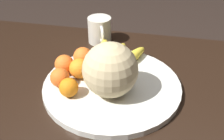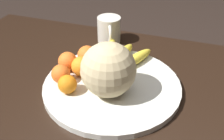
{
  "view_description": "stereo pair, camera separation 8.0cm",
  "coord_description": "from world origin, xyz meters",
  "px_view_note": "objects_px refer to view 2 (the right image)",
  "views": [
    {
      "loc": [
        -0.07,
        0.63,
        1.26
      ],
      "look_at": [
        0.07,
        -0.02,
        0.8
      ],
      "focal_mm": 42.0,
      "sensor_mm": 36.0,
      "label": 1
    },
    {
      "loc": [
        -0.14,
        0.61,
        1.26
      ],
      "look_at": [
        0.07,
        -0.02,
        0.8
      ],
      "focal_mm": 42.0,
      "sensor_mm": 36.0,
      "label": 2
    }
  ],
  "objects_px": {
    "orange_front_left": "(81,66)",
    "orange_back_left": "(101,63)",
    "orange_top_small": "(68,61)",
    "banana_bunch": "(121,55)",
    "ceramic_mug": "(109,30)",
    "melon": "(108,70)",
    "fruit_bowl": "(112,85)",
    "orange_back_right": "(67,84)",
    "orange_front_right": "(87,55)",
    "kitchen_table": "(130,118)",
    "orange_mid_center": "(61,74)"
  },
  "relations": [
    {
      "from": "fruit_bowl",
      "to": "orange_front_left",
      "type": "relative_size",
      "value": 6.61
    },
    {
      "from": "banana_bunch",
      "to": "orange_back_left",
      "type": "relative_size",
      "value": 2.98
    },
    {
      "from": "orange_back_left",
      "to": "orange_back_right",
      "type": "distance_m",
      "value": 0.15
    },
    {
      "from": "orange_mid_center",
      "to": "orange_back_left",
      "type": "bearing_deg",
      "value": -134.89
    },
    {
      "from": "fruit_bowl",
      "to": "melon",
      "type": "relative_size",
      "value": 2.69
    },
    {
      "from": "banana_bunch",
      "to": "ceramic_mug",
      "type": "height_order",
      "value": "ceramic_mug"
    },
    {
      "from": "ceramic_mug",
      "to": "orange_back_right",
      "type": "bearing_deg",
      "value": 90.19
    },
    {
      "from": "banana_bunch",
      "to": "orange_front_left",
      "type": "xyz_separation_m",
      "value": [
        0.09,
        0.13,
        0.01
      ]
    },
    {
      "from": "orange_front_left",
      "to": "kitchen_table",
      "type": "bearing_deg",
      "value": 170.61
    },
    {
      "from": "melon",
      "to": "orange_back_right",
      "type": "xyz_separation_m",
      "value": [
        0.12,
        0.04,
        -0.05
      ]
    },
    {
      "from": "kitchen_table",
      "to": "ceramic_mug",
      "type": "xyz_separation_m",
      "value": [
        0.18,
        -0.31,
        0.15
      ]
    },
    {
      "from": "orange_front_left",
      "to": "orange_back_left",
      "type": "distance_m",
      "value": 0.07
    },
    {
      "from": "melon",
      "to": "orange_top_small",
      "type": "height_order",
      "value": "melon"
    },
    {
      "from": "orange_back_left",
      "to": "melon",
      "type": "bearing_deg",
      "value": 120.83
    },
    {
      "from": "fruit_bowl",
      "to": "orange_front_right",
      "type": "distance_m",
      "value": 0.15
    },
    {
      "from": "melon",
      "to": "orange_top_small",
      "type": "relative_size",
      "value": 2.52
    },
    {
      "from": "orange_mid_center",
      "to": "orange_top_small",
      "type": "distance_m",
      "value": 0.07
    },
    {
      "from": "orange_back_right",
      "to": "melon",
      "type": "bearing_deg",
      "value": -161.37
    },
    {
      "from": "orange_back_left",
      "to": "fruit_bowl",
      "type": "bearing_deg",
      "value": 135.31
    },
    {
      "from": "melon",
      "to": "orange_back_left",
      "type": "xyz_separation_m",
      "value": [
        0.06,
        -0.1,
        -0.05
      ]
    },
    {
      "from": "orange_back_right",
      "to": "orange_top_small",
      "type": "xyz_separation_m",
      "value": [
        0.05,
        -0.11,
        0.0
      ]
    },
    {
      "from": "banana_bunch",
      "to": "orange_back_right",
      "type": "distance_m",
      "value": 0.25
    },
    {
      "from": "melon",
      "to": "orange_front_right",
      "type": "bearing_deg",
      "value": -45.89
    },
    {
      "from": "orange_front_right",
      "to": "banana_bunch",
      "type": "bearing_deg",
      "value": -148.32
    },
    {
      "from": "orange_front_left",
      "to": "orange_top_small",
      "type": "bearing_deg",
      "value": -14.09
    },
    {
      "from": "orange_front_right",
      "to": "orange_top_small",
      "type": "bearing_deg",
      "value": 49.83
    },
    {
      "from": "orange_mid_center",
      "to": "ceramic_mug",
      "type": "xyz_separation_m",
      "value": [
        -0.04,
        -0.34,
        0.0
      ]
    },
    {
      "from": "orange_back_left",
      "to": "orange_top_small",
      "type": "height_order",
      "value": "same"
    },
    {
      "from": "kitchen_table",
      "to": "banana_bunch",
      "type": "height_order",
      "value": "banana_bunch"
    },
    {
      "from": "banana_bunch",
      "to": "orange_mid_center",
      "type": "xyz_separation_m",
      "value": [
        0.14,
        0.19,
        0.01
      ]
    },
    {
      "from": "fruit_bowl",
      "to": "orange_top_small",
      "type": "height_order",
      "value": "orange_top_small"
    },
    {
      "from": "banana_bunch",
      "to": "ceramic_mug",
      "type": "relative_size",
      "value": 1.47
    },
    {
      "from": "kitchen_table",
      "to": "orange_front_left",
      "type": "distance_m",
      "value": 0.23
    },
    {
      "from": "orange_front_right",
      "to": "orange_top_small",
      "type": "distance_m",
      "value": 0.07
    },
    {
      "from": "ceramic_mug",
      "to": "orange_top_small",
      "type": "bearing_deg",
      "value": 79.04
    },
    {
      "from": "ceramic_mug",
      "to": "melon",
      "type": "bearing_deg",
      "value": 108.93
    },
    {
      "from": "orange_front_right",
      "to": "orange_top_small",
      "type": "relative_size",
      "value": 1.04
    },
    {
      "from": "orange_mid_center",
      "to": "orange_back_left",
      "type": "relative_size",
      "value": 0.93
    },
    {
      "from": "orange_back_right",
      "to": "orange_top_small",
      "type": "relative_size",
      "value": 0.89
    },
    {
      "from": "fruit_bowl",
      "to": "orange_front_left",
      "type": "bearing_deg",
      "value": -6.16
    },
    {
      "from": "orange_top_small",
      "to": "orange_back_left",
      "type": "bearing_deg",
      "value": -165.14
    },
    {
      "from": "orange_top_small",
      "to": "kitchen_table",
      "type": "bearing_deg",
      "value": 169.47
    },
    {
      "from": "melon",
      "to": "orange_back_left",
      "type": "height_order",
      "value": "melon"
    },
    {
      "from": "fruit_bowl",
      "to": "orange_back_right",
      "type": "distance_m",
      "value": 0.14
    },
    {
      "from": "banana_bunch",
      "to": "orange_back_left",
      "type": "distance_m",
      "value": 0.1
    },
    {
      "from": "melon",
      "to": "banana_bunch",
      "type": "height_order",
      "value": "melon"
    },
    {
      "from": "fruit_bowl",
      "to": "orange_back_right",
      "type": "xyz_separation_m",
      "value": [
        0.11,
        0.08,
        0.04
      ]
    },
    {
      "from": "melon",
      "to": "orange_top_small",
      "type": "bearing_deg",
      "value": -22.71
    },
    {
      "from": "fruit_bowl",
      "to": "melon",
      "type": "bearing_deg",
      "value": 95.2
    },
    {
      "from": "orange_front_left",
      "to": "orange_mid_center",
      "type": "relative_size",
      "value": 1.1
    }
  ]
}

